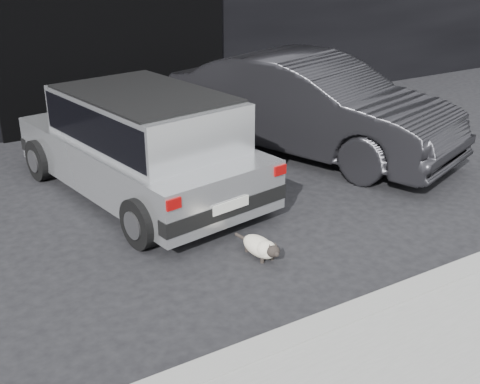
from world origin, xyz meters
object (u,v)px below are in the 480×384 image
cat_siamese (262,247)px  cat_white (179,222)px  silver_hatchback (142,139)px  second_car (311,105)px

cat_siamese → cat_white: bearing=-61.2°
silver_hatchback → second_car: 2.77m
silver_hatchback → cat_siamese: 2.26m
silver_hatchback → cat_white: size_ratio=5.33×
second_car → cat_white: 3.32m
cat_siamese → second_car: bearing=-136.8°
second_car → cat_siamese: bearing=-155.2°
silver_hatchback → second_car: size_ratio=0.87×
cat_white → second_car: bearing=117.7°
silver_hatchback → second_car: second_car is taller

